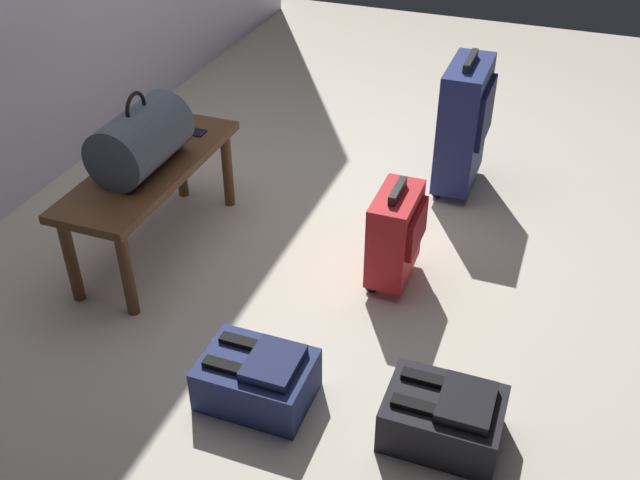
# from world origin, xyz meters

# --- Properties ---
(ground_plane) EXTENTS (6.60, 6.60, 0.00)m
(ground_plane) POSITION_xyz_m (0.00, 0.00, 0.00)
(ground_plane) COLOR beige
(bench) EXTENTS (1.00, 0.36, 0.43)m
(bench) POSITION_xyz_m (-0.39, 0.71, 0.36)
(bench) COLOR brown
(bench) RESTS_ON ground
(duffel_bag_slate) EXTENTS (0.44, 0.26, 0.34)m
(duffel_bag_slate) POSITION_xyz_m (-0.42, 0.71, 0.56)
(duffel_bag_slate) COLOR #475160
(duffel_bag_slate) RESTS_ON bench
(cell_phone) EXTENTS (0.07, 0.14, 0.01)m
(cell_phone) POSITION_xyz_m (-0.06, 0.70, 0.43)
(cell_phone) COLOR #191E4C
(cell_phone) RESTS_ON bench
(suitcase_upright_navy) EXTENTS (0.42, 0.21, 0.69)m
(suitcase_upright_navy) POSITION_xyz_m (0.62, -0.44, 0.36)
(suitcase_upright_navy) COLOR navy
(suitcase_upright_navy) RESTS_ON ground
(suitcase_small_red) EXTENTS (0.32, 0.19, 0.46)m
(suitcase_small_red) POSITION_xyz_m (-0.25, -0.34, 0.24)
(suitcase_small_red) COLOR red
(suitcase_small_red) RESTS_ON ground
(backpack_navy) EXTENTS (0.28, 0.38, 0.21)m
(backpack_navy) POSITION_xyz_m (-1.07, -0.08, 0.09)
(backpack_navy) COLOR navy
(backpack_navy) RESTS_ON ground
(backpack_dark) EXTENTS (0.28, 0.38, 0.21)m
(backpack_dark) POSITION_xyz_m (-1.02, -0.72, 0.09)
(backpack_dark) COLOR black
(backpack_dark) RESTS_ON ground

